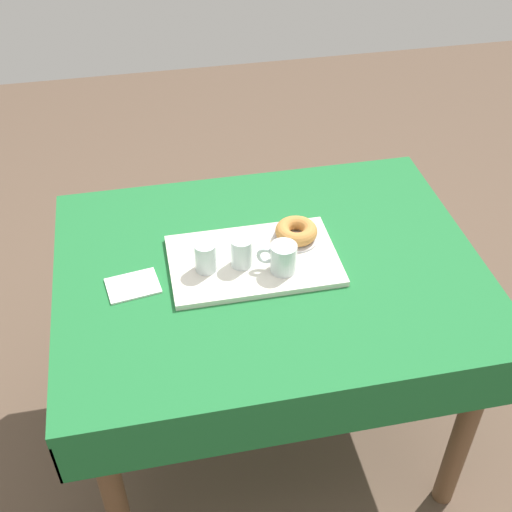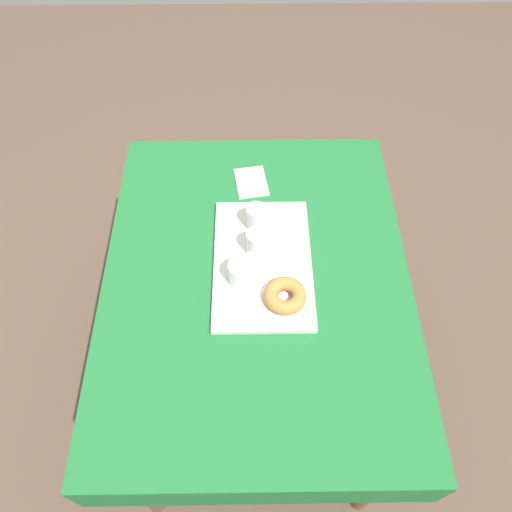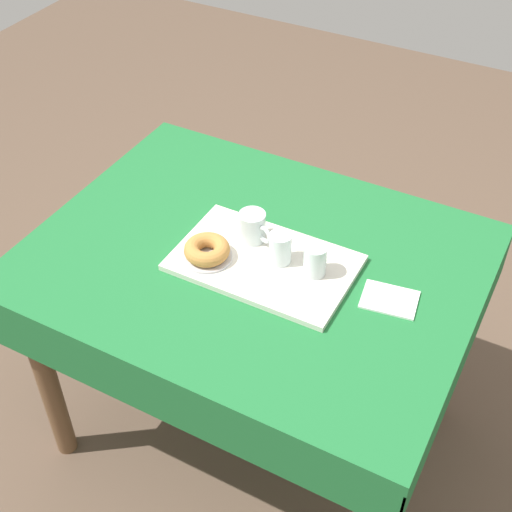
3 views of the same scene
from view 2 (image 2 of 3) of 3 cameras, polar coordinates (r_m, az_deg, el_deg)
The scene contains 9 objects.
ground_plane at distance 2.17m, azimuth 0.04°, elevation -13.30°, with size 6.00×6.00×0.00m, color brown.
dining_table at distance 1.57m, azimuth 0.06°, elevation -4.42°, with size 1.19×0.92×0.77m.
serving_tray at distance 1.50m, azimuth 0.77°, elevation -0.76°, with size 0.47×0.30×0.02m, color silver.
tea_mug_left at distance 1.42m, azimuth -1.71°, elevation -1.97°, with size 0.11×0.07×0.08m.
water_glass_near at distance 1.48m, azimuth -0.00°, elevation 1.42°, with size 0.06×0.06×0.09m.
water_glass_far at distance 1.54m, azimuth -0.11°, elevation 4.40°, with size 0.06×0.06×0.09m.
donut_plate_left at distance 1.42m, azimuth 3.35°, elevation -5.08°, with size 0.13×0.13×0.01m, color silver.
sugar_donut_left at distance 1.40m, azimuth 3.40°, elevation -4.59°, with size 0.12×0.12×0.04m, color #BC7F3D.
paper_napkin at distance 1.72m, azimuth -0.55°, elevation 8.55°, with size 0.14×0.10×0.01m, color white.
Camera 2 is at (0.80, -0.01, 2.02)m, focal length 34.55 mm.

